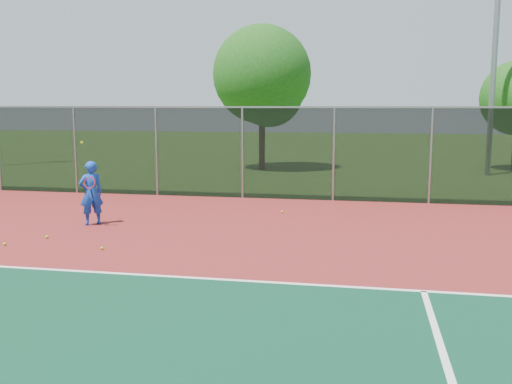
# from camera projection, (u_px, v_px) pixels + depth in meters

# --- Properties ---
(ground) EXTENTS (120.00, 120.00, 0.00)m
(ground) POSITION_uv_depth(u_px,v_px,m) (276.00, 362.00, 6.86)
(ground) COLOR #2E5819
(ground) RESTS_ON ground
(court_apron) EXTENTS (30.00, 20.00, 0.02)m
(court_apron) POSITION_uv_depth(u_px,v_px,m) (296.00, 305.00, 8.80)
(court_apron) COLOR maroon
(court_apron) RESTS_ON ground
(fence_back) EXTENTS (30.00, 0.06, 3.03)m
(fence_back) POSITION_uv_depth(u_px,v_px,m) (334.00, 153.00, 18.28)
(fence_back) COLOR black
(fence_back) RESTS_ON court_apron
(tennis_player) EXTENTS (0.71, 0.76, 2.15)m
(tennis_player) POSITION_uv_depth(u_px,v_px,m) (91.00, 193.00, 14.61)
(tennis_player) COLOR blue
(tennis_player) RESTS_ON court_apron
(practice_ball_1) EXTENTS (0.07, 0.07, 0.07)m
(practice_ball_1) POSITION_uv_depth(u_px,v_px,m) (282.00, 212.00, 16.32)
(practice_ball_1) COLOR #A5C717
(practice_ball_1) RESTS_ON court_apron
(practice_ball_2) EXTENTS (0.07, 0.07, 0.07)m
(practice_ball_2) POSITION_uv_depth(u_px,v_px,m) (102.00, 248.00, 12.14)
(practice_ball_2) COLOR #A5C717
(practice_ball_2) RESTS_ON court_apron
(practice_ball_4) EXTENTS (0.07, 0.07, 0.07)m
(practice_ball_4) POSITION_uv_depth(u_px,v_px,m) (47.00, 237.00, 13.20)
(practice_ball_4) COLOR #A5C717
(practice_ball_4) RESTS_ON court_apron
(practice_ball_5) EXTENTS (0.07, 0.07, 0.07)m
(practice_ball_5) POSITION_uv_depth(u_px,v_px,m) (86.00, 203.00, 17.87)
(practice_ball_5) COLOR #A5C717
(practice_ball_5) RESTS_ON court_apron
(practice_ball_6) EXTENTS (0.07, 0.07, 0.07)m
(practice_ball_6) POSITION_uv_depth(u_px,v_px,m) (5.00, 244.00, 12.51)
(practice_ball_6) COLOR #A5C717
(practice_ball_6) RESTS_ON court_apron
(floodlight_n) EXTENTS (0.90, 0.40, 11.31)m
(floodlight_n) POSITION_uv_depth(u_px,v_px,m) (496.00, 27.00, 24.44)
(floodlight_n) COLOR gray
(floodlight_n) RESTS_ON ground
(tree_back_left) EXTENTS (4.69, 4.69, 6.89)m
(tree_back_left) POSITION_uv_depth(u_px,v_px,m) (264.00, 79.00, 27.07)
(tree_back_left) COLOR #3C2316
(tree_back_left) RESTS_ON ground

